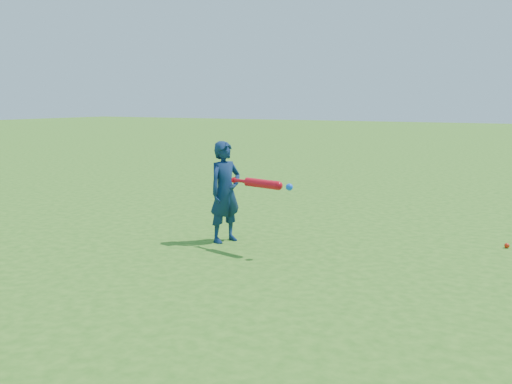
# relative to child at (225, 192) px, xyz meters

# --- Properties ---
(ground) EXTENTS (80.00, 80.00, 0.00)m
(ground) POSITION_rel_child_xyz_m (-0.74, 0.43, -0.61)
(ground) COLOR #316D1A
(ground) RESTS_ON ground
(child) EXTENTS (0.42, 0.52, 1.22)m
(child) POSITION_rel_child_xyz_m (0.00, 0.00, 0.00)
(child) COLOR #10254B
(child) RESTS_ON ground
(ground_ball_red) EXTENTS (0.06, 0.06, 0.06)m
(ground_ball_red) POSITION_rel_child_xyz_m (3.04, 1.31, -0.58)
(ground_ball_red) COLOR red
(ground_ball_red) RESTS_ON ground
(bat_swing) EXTENTS (0.87, 0.26, 0.10)m
(bat_swing) POSITION_rel_child_xyz_m (0.65, -0.21, 0.17)
(bat_swing) COLOR red
(bat_swing) RESTS_ON ground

